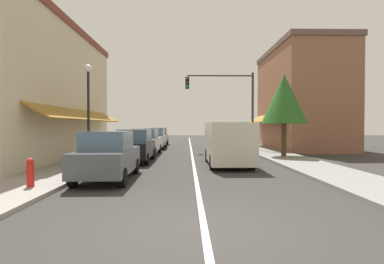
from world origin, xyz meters
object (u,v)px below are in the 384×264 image
(parked_car_nearest_left, at_px, (108,156))
(parked_car_distant_left, at_px, (159,136))
(street_lamp_left_near, at_px, (88,98))
(tree_right_near, at_px, (284,99))
(parked_car_far_left, at_px, (155,138))
(fire_hydrant, at_px, (30,173))
(parked_car_third_left, at_px, (145,142))
(van_in_lane, at_px, (227,142))
(traffic_signal_mast_arm, at_px, (230,97))
(parked_car_second_left, at_px, (135,146))

(parked_car_nearest_left, bearing_deg, parked_car_distant_left, 89.20)
(parked_car_nearest_left, bearing_deg, street_lamp_left_near, 116.60)
(tree_right_near, bearing_deg, parked_car_far_left, 138.22)
(parked_car_nearest_left, height_order, fire_hydrant, parked_car_nearest_left)
(street_lamp_left_near, bearing_deg, parked_car_nearest_left, -62.51)
(fire_hydrant, bearing_deg, parked_car_distant_left, 85.33)
(parked_car_nearest_left, bearing_deg, parked_car_third_left, 88.91)
(parked_car_third_left, distance_m, van_in_lane, 7.40)
(street_lamp_left_near, bearing_deg, tree_right_near, 19.93)
(parked_car_far_left, relative_size, tree_right_near, 0.81)
(van_in_lane, bearing_deg, parked_car_distant_left, 106.33)
(van_in_lane, bearing_deg, traffic_signal_mast_arm, 81.04)
(parked_car_second_left, height_order, street_lamp_left_near, street_lamp_left_near)
(van_in_lane, height_order, street_lamp_left_near, street_lamp_left_near)
(parked_car_nearest_left, xyz_separation_m, traffic_signal_mast_arm, (6.21, 12.71, 3.30))
(traffic_signal_mast_arm, bearing_deg, tree_right_near, -64.97)
(parked_car_second_left, xyz_separation_m, parked_car_far_left, (0.06, 9.62, 0.00))
(parked_car_second_left, xyz_separation_m, parked_car_third_left, (-0.03, 4.26, 0.00))
(parked_car_distant_left, relative_size, fire_hydrant, 4.76)
(traffic_signal_mast_arm, distance_m, street_lamp_left_near, 12.26)
(parked_car_distant_left, bearing_deg, traffic_signal_mast_arm, -53.30)
(van_in_lane, distance_m, street_lamp_left_near, 7.04)
(parked_car_nearest_left, bearing_deg, fire_hydrant, -136.71)
(parked_car_distant_left, height_order, fire_hydrant, parked_car_distant_left)
(street_lamp_left_near, xyz_separation_m, fire_hydrant, (-0.05, -5.31, -2.72))
(parked_car_second_left, height_order, parked_car_distant_left, same)
(traffic_signal_mast_arm, distance_m, tree_right_near, 5.98)
(parked_car_third_left, bearing_deg, van_in_lane, -47.55)
(parked_car_third_left, xyz_separation_m, tree_right_near, (8.70, -2.33, 2.69))
(street_lamp_left_near, bearing_deg, van_in_lane, 4.78)
(parked_car_nearest_left, relative_size, tree_right_near, 0.81)
(parked_car_nearest_left, distance_m, parked_car_third_left, 9.65)
(fire_hydrant, bearing_deg, parked_car_far_left, 83.25)
(parked_car_third_left, relative_size, fire_hydrant, 4.77)
(parked_car_distant_left, bearing_deg, parked_car_third_left, -91.16)
(parked_car_distant_left, bearing_deg, parked_car_second_left, -91.14)
(parked_car_second_left, distance_m, fire_hydrant, 7.47)
(parked_car_distant_left, xyz_separation_m, fire_hydrant, (-1.83, -22.46, -0.33))
(parked_car_distant_left, bearing_deg, tree_right_near, -58.18)
(van_in_lane, distance_m, traffic_signal_mast_arm, 9.27)
(street_lamp_left_near, bearing_deg, traffic_signal_mast_arm, 48.91)
(parked_car_second_left, distance_m, parked_car_far_left, 9.62)
(parked_car_third_left, xyz_separation_m, street_lamp_left_near, (-1.85, -6.16, 2.39))
(parked_car_second_left, xyz_separation_m, van_in_lane, (4.81, -1.34, 0.27))
(parked_car_second_left, distance_m, parked_car_distant_left, 15.25)
(parked_car_nearest_left, height_order, traffic_signal_mast_arm, traffic_signal_mast_arm)
(tree_right_near, bearing_deg, van_in_lane, -139.76)
(parked_car_nearest_left, height_order, street_lamp_left_near, street_lamp_left_near)
(parked_car_second_left, relative_size, street_lamp_left_near, 0.84)
(parked_car_second_left, relative_size, fire_hydrant, 4.72)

